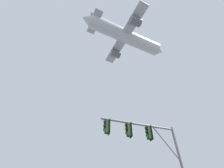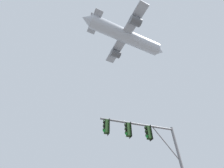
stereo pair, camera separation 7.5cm
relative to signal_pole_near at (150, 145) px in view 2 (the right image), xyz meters
The scene contains 2 objects.
signal_pole_near is the anchor object (origin of this frame).
airplane 42.54m from the signal_pole_near, 75.37° to the left, with size 28.54×22.04×7.89m.
Camera 2 is at (-0.63, -3.05, 1.57)m, focal length 24.75 mm.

